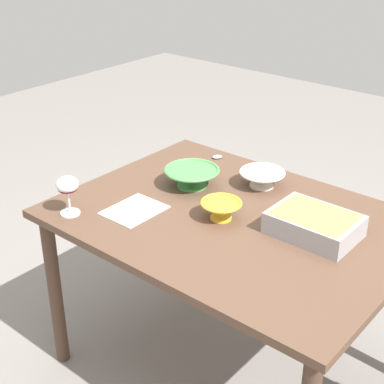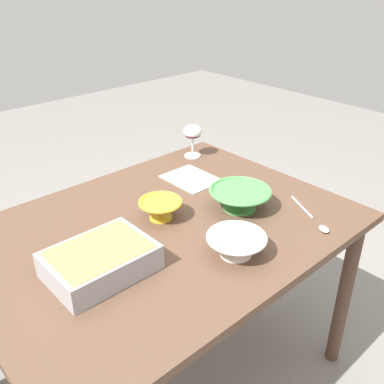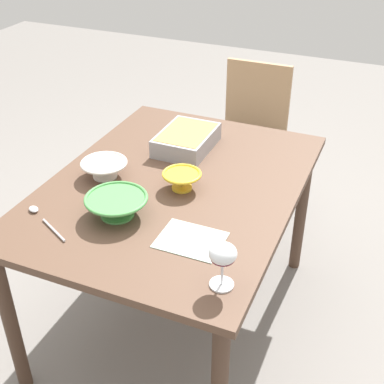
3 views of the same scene
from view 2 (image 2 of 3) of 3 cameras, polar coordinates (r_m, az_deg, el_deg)
ground_plane at (r=1.95m, az=-3.04°, el=-22.55°), size 8.00×8.00×0.00m
dining_table at (r=1.51m, az=-3.64°, el=-7.05°), size 1.25×0.93×0.72m
wine_glass at (r=1.94m, az=0.07°, el=7.66°), size 0.08×0.08×0.15m
casserole_dish at (r=1.26m, az=-11.93°, el=-8.65°), size 0.29×0.21×0.08m
mixing_bowl at (r=1.55m, az=6.31°, el=-0.73°), size 0.22×0.22×0.08m
small_bowl at (r=1.31m, az=5.82°, el=-6.74°), size 0.18×0.18×0.07m
serving_bowl at (r=1.49m, az=-4.14°, el=-2.12°), size 0.15×0.15×0.07m
serving_spoon at (r=1.53m, az=15.91°, el=-3.65°), size 0.14×0.23×0.01m
napkin at (r=1.77m, az=-0.13°, el=1.77°), size 0.17×0.21×0.00m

